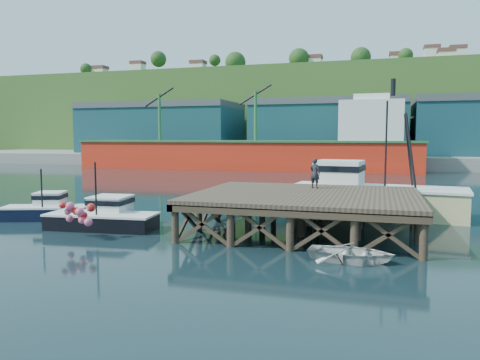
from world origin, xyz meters
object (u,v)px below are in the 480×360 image
at_px(trawler, 373,192).
at_px(boat_black, 104,216).
at_px(boat_navy, 47,209).
at_px(dinghy, 351,253).
at_px(dockworker, 315,173).

bearing_deg(trawler, boat_black, -142.08).
distance_m(boat_black, trawler, 17.15).
bearing_deg(boat_black, trawler, 26.19).
relative_size(boat_navy, boat_black, 0.86).
bearing_deg(dinghy, boat_black, 81.20).
relative_size(boat_navy, dinghy, 1.55).
xyz_separation_m(trawler, dockworker, (-3.33, -3.87, 1.47)).
xyz_separation_m(trawler, dinghy, (-0.69, -12.30, -1.18)).
distance_m(trawler, dockworker, 5.32).
height_order(boat_black, trawler, trawler).
bearing_deg(dinghy, dockworker, 22.06).
bearing_deg(boat_black, dinghy, -18.88).
relative_size(boat_navy, dockworker, 3.07).
bearing_deg(dockworker, dinghy, 130.26).
height_order(boat_navy, dockworker, dockworker).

